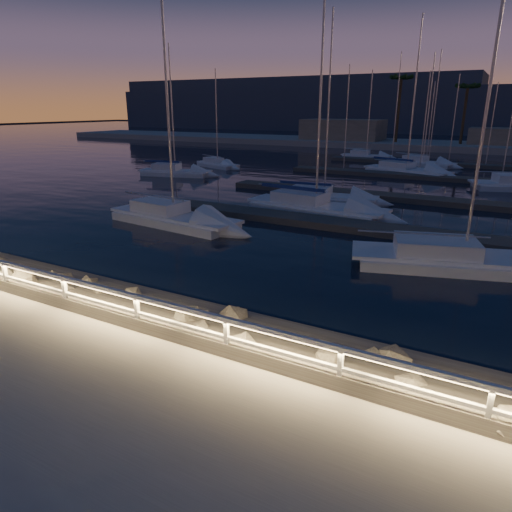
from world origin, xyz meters
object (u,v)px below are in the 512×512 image
Objects in this scene: sailboat_d at (458,258)px; sailboat_i at (217,164)px; guard_rail at (109,297)px; sailboat_b at (171,216)px; sailboat_e at (174,171)px; sailboat_j at (405,169)px; sailboat_g at (321,196)px; sailboat_c at (312,206)px; sailboat_n at (421,162)px; sailboat_m at (365,156)px; sailboat_k at (405,170)px.

sailboat_d reaches higher than sailboat_i.
sailboat_b is at bearing 121.99° from guard_rail.
sailboat_i is (-20.09, 35.85, -0.97)m from guard_rail.
sailboat_e reaches higher than sailboat_j.
sailboat_b is 12.00m from sailboat_g.
sailboat_j is at bearing 19.28° from sailboat_e.
guard_rail is 2.77× the size of sailboat_c.
sailboat_n reaches higher than sailboat_e.
guard_rail is 53.72m from sailboat_m.
sailboat_b is 37.51m from sailboat_n.
sailboat_k reaches higher than sailboat_e.
sailboat_k is (-8.13, 28.44, 0.01)m from sailboat_d.
sailboat_n reaches higher than sailboat_i.
guard_rail is 48.76m from sailboat_n.
sailboat_j is at bearing 119.34° from sailboat_k.
sailboat_c is at bearing -77.48° from sailboat_n.
sailboat_j is (20.09, 13.51, -0.03)m from sailboat_e.
sailboat_i is at bearing -132.02° from sailboat_n.
sailboat_b is 0.93× the size of sailboat_d.
sailboat_i is 20.84m from sailboat_j.
sailboat_e is 1.16× the size of sailboat_i.
sailboat_m is (-5.52, 30.34, 0.00)m from sailboat_g.
sailboat_n is at bearing 52.67° from sailboat_i.
sailboat_m is (-7.69, 53.15, -0.96)m from guard_rail.
sailboat_e is (-28.44, 16.09, -0.01)m from sailboat_d.
sailboat_c is 21.45m from sailboat_k.
sailboat_c reaches higher than sailboat_g.
sailboat_m is at bearing 167.07° from sailboat_n.
sailboat_c is 3.94m from sailboat_g.
guard_rail is 22.93m from sailboat_g.
sailboat_d is at bearing -52.00° from sailboat_g.
sailboat_k reaches higher than sailboat_b.
sailboat_e is 0.96× the size of sailboat_g.
sailboat_g is 22.17m from sailboat_i.
sailboat_g is (-2.17, 22.81, -0.96)m from guard_rail.
sailboat_i is (-12.55, 23.77, -0.07)m from sailboat_b.
sailboat_b reaches higher than sailboat_n.
sailboat_m is 0.90× the size of sailboat_n.
sailboat_g is (-0.85, 3.85, -0.06)m from sailboat_c.
sailboat_b is 1.32× the size of sailboat_m.
sailboat_e is 0.82× the size of sailboat_k.
sailboat_g is 30.84m from sailboat_m.
sailboat_k is at bearing -75.47° from sailboat_n.
sailboat_n is at bearing 30.70° from sailboat_e.
sailboat_c is at bearing -40.33° from sailboat_e.
sailboat_d is at bearing 55.11° from guard_rail.
sailboat_c is 20.87m from sailboat_e.
sailboat_j is at bearing -58.59° from sailboat_m.
sailboat_n is at bearing 89.57° from guard_rail.
guard_rail is 4.11× the size of sailboat_i.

